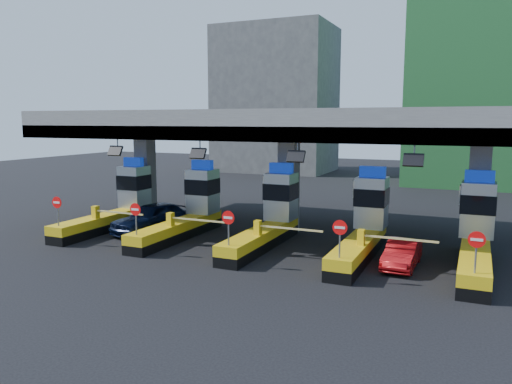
% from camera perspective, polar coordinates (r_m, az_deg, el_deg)
% --- Properties ---
extents(ground, '(120.00, 120.00, 0.00)m').
position_cam_1_polar(ground, '(26.52, 1.43, -5.94)').
color(ground, black).
rests_on(ground, ground).
extents(toll_canopy, '(28.00, 12.09, 7.00)m').
position_cam_1_polar(toll_canopy, '(28.39, 3.73, 7.48)').
color(toll_canopy, slate).
rests_on(toll_canopy, ground).
extents(toll_lane_far_left, '(4.43, 8.00, 4.16)m').
position_cam_1_polar(toll_lane_far_left, '(31.58, -15.35, -1.35)').
color(toll_lane_far_left, black).
rests_on(toll_lane_far_left, ground).
extents(toll_lane_left, '(4.43, 8.00, 4.16)m').
position_cam_1_polar(toll_lane_left, '(28.71, -7.60, -2.07)').
color(toll_lane_left, black).
rests_on(toll_lane_left, ground).
extents(toll_lane_center, '(4.43, 8.00, 4.16)m').
position_cam_1_polar(toll_lane_center, '(26.47, 1.68, -2.87)').
color(toll_lane_center, black).
rests_on(toll_lane_center, ground).
extents(toll_lane_right, '(4.43, 8.00, 4.16)m').
position_cam_1_polar(toll_lane_right, '(25.04, 12.35, -3.70)').
color(toll_lane_right, black).
rests_on(toll_lane_right, ground).
extents(toll_lane_far_right, '(4.43, 8.00, 4.16)m').
position_cam_1_polar(toll_lane_far_right, '(24.57, 23.87, -4.46)').
color(toll_lane_far_right, black).
rests_on(toll_lane_far_right, ground).
extents(bg_building_scaffold, '(18.00, 12.00, 28.00)m').
position_cam_1_polar(bg_building_scaffold, '(56.30, 26.94, 15.03)').
color(bg_building_scaffold, '#1E5926').
rests_on(bg_building_scaffold, ground).
extents(bg_building_concrete, '(14.00, 10.00, 18.00)m').
position_cam_1_polar(bg_building_concrete, '(64.39, 2.27, 10.45)').
color(bg_building_concrete, '#4C4C49').
rests_on(bg_building_concrete, ground).
extents(van, '(3.22, 5.52, 1.77)m').
position_cam_1_polar(van, '(29.55, -11.73, -2.89)').
color(van, black).
rests_on(van, ground).
extents(red_car, '(1.38, 3.70, 1.21)m').
position_cam_1_polar(red_car, '(23.23, 16.34, -6.79)').
color(red_car, '#9C0C0E').
rests_on(red_car, ground).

